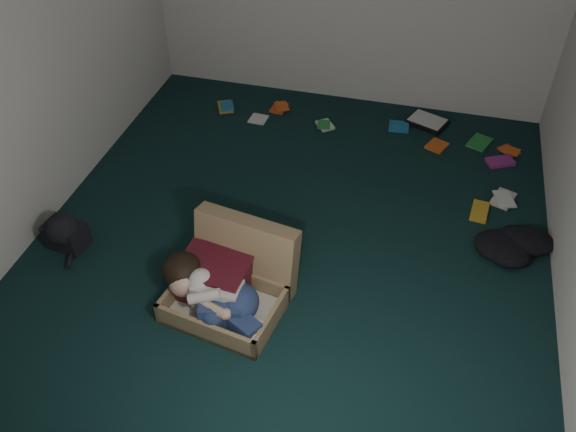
% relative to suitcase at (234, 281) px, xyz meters
% --- Properties ---
extents(floor, '(4.50, 4.50, 0.00)m').
position_rel_suitcase_xyz_m(floor, '(0.25, 0.73, -0.17)').
color(floor, black).
rests_on(floor, ground).
extents(wall_front, '(4.50, 0.00, 4.50)m').
position_rel_suitcase_xyz_m(wall_front, '(0.25, -1.52, 1.13)').
color(wall_front, silver).
rests_on(wall_front, ground).
extents(wall_left, '(0.00, 4.50, 4.50)m').
position_rel_suitcase_xyz_m(wall_left, '(-1.75, 0.73, 1.13)').
color(wall_left, silver).
rests_on(wall_left, ground).
extents(suitcase, '(0.89, 0.88, 0.57)m').
position_rel_suitcase_xyz_m(suitcase, '(0.00, 0.00, 0.00)').
color(suitcase, '#8E734E').
rests_on(suitcase, floor).
extents(person, '(0.82, 0.51, 0.35)m').
position_rel_suitcase_xyz_m(person, '(-0.09, -0.18, 0.04)').
color(person, beige).
rests_on(person, suitcase).
extents(maroon_bin, '(0.52, 0.42, 0.34)m').
position_rel_suitcase_xyz_m(maroon_bin, '(-0.13, -0.01, -0.00)').
color(maroon_bin, '#460E18').
rests_on(maroon_bin, floor).
extents(backpack, '(0.42, 0.36, 0.23)m').
position_rel_suitcase_xyz_m(backpack, '(-1.45, 0.19, -0.06)').
color(backpack, black).
rests_on(backpack, floor).
extents(clothing_pile, '(0.50, 0.42, 0.15)m').
position_rel_suitcase_xyz_m(clothing_pile, '(1.95, 1.00, -0.10)').
color(clothing_pile, black).
rests_on(clothing_pile, floor).
extents(paper_tray, '(0.45, 0.40, 0.05)m').
position_rel_suitcase_xyz_m(paper_tray, '(1.15, 2.68, -0.15)').
color(paper_tray, black).
rests_on(paper_tray, floor).
extents(book_scatter, '(3.10, 1.42, 0.02)m').
position_rel_suitcase_xyz_m(book_scatter, '(0.87, 2.24, -0.16)').
color(book_scatter, gold).
rests_on(book_scatter, floor).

